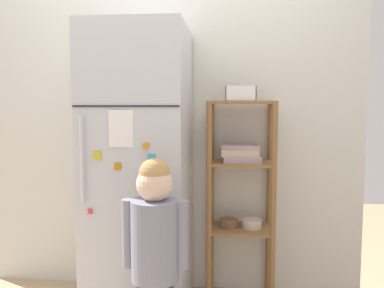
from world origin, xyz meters
The scene contains 5 objects.
kitchen_wall_back centered at (0.00, 0.35, 1.14)m, with size 2.68×0.03×2.29m, color silver.
refrigerator centered at (-0.14, 0.02, 0.89)m, with size 0.61×0.64×1.79m.
child_standing centered at (0.06, -0.49, 0.63)m, with size 0.34×0.25×1.04m.
pantry_shelf_unit centered at (0.50, 0.17, 0.81)m, with size 0.44×0.30×1.33m.
fruit_bin centered at (0.51, 0.16, 1.37)m, with size 0.19×0.18×0.09m.
Camera 1 is at (0.44, -2.39, 1.29)m, focal length 36.83 mm.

